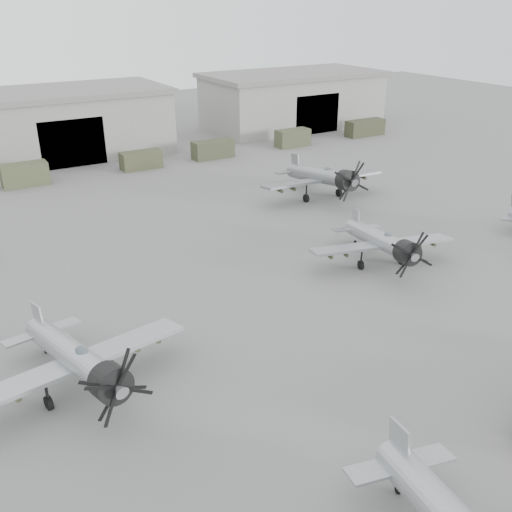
% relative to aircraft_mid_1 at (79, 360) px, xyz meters
% --- Properties ---
extents(ground, '(220.00, 220.00, 0.00)m').
position_rel_aircraft_mid_1_xyz_m(ground, '(11.92, -8.79, -2.25)').
color(ground, slate).
rests_on(ground, ground).
extents(hangar_center, '(29.00, 14.80, 8.70)m').
position_rel_aircraft_mid_1_xyz_m(hangar_center, '(11.92, 53.17, 2.12)').
color(hangar_center, gray).
rests_on(hangar_center, ground).
extents(hangar_right, '(29.00, 14.80, 8.70)m').
position_rel_aircraft_mid_1_xyz_m(hangar_right, '(49.92, 53.17, 2.12)').
color(hangar_right, gray).
rests_on(hangar_right, ground).
extents(support_truck_3, '(5.09, 2.20, 2.58)m').
position_rel_aircraft_mid_1_xyz_m(support_truck_3, '(4.90, 41.21, -0.96)').
color(support_truck_3, '#454A30').
rests_on(support_truck_3, ground).
extents(support_truck_4, '(5.04, 2.20, 2.18)m').
position_rel_aircraft_mid_1_xyz_m(support_truck_4, '(18.80, 41.21, -1.16)').
color(support_truck_4, '#40422B').
rests_on(support_truck_4, ground).
extents(support_truck_5, '(5.55, 2.20, 2.36)m').
position_rel_aircraft_mid_1_xyz_m(support_truck_5, '(28.92, 41.21, -1.07)').
color(support_truck_5, '#3A3F29').
rests_on(support_truck_5, ground).
extents(support_truck_6, '(4.99, 2.20, 2.43)m').
position_rel_aircraft_mid_1_xyz_m(support_truck_6, '(41.83, 41.21, -1.04)').
color(support_truck_6, '#40462E').
rests_on(support_truck_6, ground).
extents(support_truck_7, '(6.43, 2.20, 2.44)m').
position_rel_aircraft_mid_1_xyz_m(support_truck_7, '(55.43, 41.21, -1.03)').
color(support_truck_7, '#373825').
rests_on(support_truck_7, ground).
extents(aircraft_mid_1, '(12.49, 11.24, 4.96)m').
position_rel_aircraft_mid_1_xyz_m(aircraft_mid_1, '(0.00, 0.00, 0.00)').
color(aircraft_mid_1, '#A0A4A9').
rests_on(aircraft_mid_1, ground).
extents(aircraft_mid_2, '(11.81, 10.63, 4.71)m').
position_rel_aircraft_mid_1_xyz_m(aircraft_mid_2, '(24.94, 3.85, -0.11)').
color(aircraft_mid_2, '#9DA0A5').
rests_on(aircraft_mid_2, ground).
extents(aircraft_far_1, '(13.75, 12.37, 5.48)m').
position_rel_aircraft_mid_1_xyz_m(aircraft_far_1, '(31.12, 19.69, 0.24)').
color(aircraft_far_1, gray).
rests_on(aircraft_far_1, ground).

